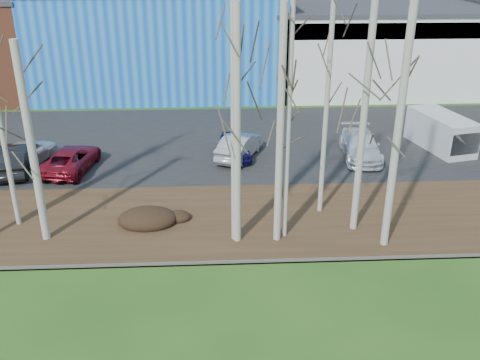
{
  "coord_description": "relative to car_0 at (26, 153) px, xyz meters",
  "views": [
    {
      "loc": [
        -1.9,
        -7.01,
        11.57
      ],
      "look_at": [
        -0.87,
        13.39,
        2.5
      ],
      "focal_mm": 40.0,
      "sensor_mm": 36.0,
      "label": 1
    }
  ],
  "objects": [
    {
      "name": "river",
      "position": [
        12.42,
        -14.16,
        -0.88
      ],
      "size": [
        80.0,
        8.0,
        0.9
      ],
      "primitive_type": null,
      "color": "#151C32",
      "rests_on": "ground"
    },
    {
      "name": "far_bank_rocks",
      "position": [
        12.42,
        -10.06,
        -0.88
      ],
      "size": [
        80.0,
        0.8,
        0.46
      ],
      "primitive_type": null,
      "color": "#47423D",
      "rests_on": "ground"
    },
    {
      "name": "far_bank",
      "position": [
        12.42,
        -6.86,
        -0.8
      ],
      "size": [
        80.0,
        7.0,
        0.15
      ],
      "primitive_type": "cube",
      "color": "#382616",
      "rests_on": "ground"
    },
    {
      "name": "parking_lot",
      "position": [
        12.42,
        3.64,
        -0.81
      ],
      "size": [
        80.0,
        14.0,
        0.14
      ],
      "primitive_type": "cube",
      "color": "black",
      "rests_on": "ground"
    },
    {
      "name": "building_blue",
      "position": [
        6.42,
        17.64,
        3.28
      ],
      "size": [
        20.4,
        12.24,
        8.3
      ],
      "color": "blue",
      "rests_on": "ground"
    },
    {
      "name": "building_white",
      "position": [
        24.42,
        17.62,
        2.54
      ],
      "size": [
        18.36,
        12.24,
        6.8
      ],
      "color": "white",
      "rests_on": "ground"
    },
    {
      "name": "dirt_mound",
      "position": [
        7.47,
        -7.21,
        -0.47
      ],
      "size": [
        2.63,
        1.85,
        0.51
      ],
      "primitive_type": "ellipsoid",
      "color": "black",
      "rests_on": "far_bank"
    },
    {
      "name": "birch_2",
      "position": [
        3.34,
        -8.31,
        3.4
      ],
      "size": [
        0.32,
        0.32,
        8.26
      ],
      "color": "beige",
      "rests_on": "far_bank"
    },
    {
      "name": "birch_3",
      "position": [
        11.26,
        -8.74,
        4.82
      ],
      "size": [
        0.21,
        0.21,
        11.1
      ],
      "color": "beige",
      "rests_on": "far_bank"
    },
    {
      "name": "birch_4",
      "position": [
        11.39,
        -8.87,
        4.07
      ],
      "size": [
        0.3,
        0.3,
        9.59
      ],
      "color": "beige",
      "rests_on": "far_bank"
    },
    {
      "name": "birch_5",
      "position": [
        15.36,
        -6.36,
        4.21
      ],
      "size": [
        0.22,
        0.22,
        9.87
      ],
      "color": "beige",
      "rests_on": "far_bank"
    },
    {
      "name": "birch_6",
      "position": [
        13.42,
        -8.58,
        4.13
      ],
      "size": [
        0.2,
        0.2,
        9.71
      ],
      "color": "beige",
      "rests_on": "far_bank"
    },
    {
      "name": "birch_7",
      "position": [
        17.47,
        -9.49,
        4.94
      ],
      "size": [
        0.31,
        0.31,
        11.33
      ],
      "color": "beige",
      "rests_on": "far_bank"
    },
    {
      "name": "birch_8",
      "position": [
        16.52,
        -8.1,
        4.62
      ],
      "size": [
        0.29,
        0.29,
        10.68
      ],
      "color": "beige",
      "rests_on": "far_bank"
    },
    {
      "name": "birch_10",
      "position": [
        13.06,
        -8.87,
        4.07
      ],
      "size": [
        0.3,
        0.3,
        9.59
      ],
      "color": "beige",
      "rests_on": "far_bank"
    },
    {
      "name": "car_0",
      "position": [
        0.0,
        0.0,
        0.0
      ],
      "size": [
        2.94,
        4.64,
        1.47
      ],
      "primitive_type": "imported",
      "rotation": [
        0.0,
        0.0,
        2.84
      ],
      "color": "silver",
      "rests_on": "parking_lot"
    },
    {
      "name": "car_1",
      "position": [
        -0.34,
        -0.8,
        0.02
      ],
      "size": [
        2.37,
        4.83,
        1.52
      ],
      "primitive_type": "imported",
      "rotation": [
        0.0,
        0.0,
        3.31
      ],
      "color": "black",
      "rests_on": "parking_lot"
    },
    {
      "name": "car_2",
      "position": [
        2.68,
        -0.86,
        -0.09
      ],
      "size": [
        2.83,
        4.95,
        1.3
      ],
      "primitive_type": "imported",
      "rotation": [
        0.0,
        0.0,
        2.99
      ],
      "color": "maroon",
      "rests_on": "parking_lot"
    },
    {
      "name": "car_3",
      "position": [
        11.7,
        0.74,
        -0.09
      ],
      "size": [
        1.91,
        3.93,
        1.29
      ],
      "primitive_type": "imported",
      "rotation": [
        0.0,
        0.0,
        0.1
      ],
      "color": "#161052",
      "rests_on": "parking_lot"
    },
    {
      "name": "car_4",
      "position": [
        11.96,
        0.62,
        -0.03
      ],
      "size": [
        3.08,
        4.55,
        1.42
      ],
      "primitive_type": "imported",
      "rotation": [
        0.0,
        0.0,
        2.74
      ],
      "color": "#ABACAD",
      "rests_on": "parking_lot"
    },
    {
      "name": "car_5",
      "position": [
        18.96,
        0.3,
        -0.02
      ],
      "size": [
        2.45,
        5.09,
        1.43
      ],
      "primitive_type": "imported",
      "rotation": [
        0.0,
        0.0,
        -0.09
      ],
      "color": "white",
      "rests_on": "parking_lot"
    },
    {
      "name": "van_white",
      "position": [
        24.24,
        1.43,
        0.29
      ],
      "size": [
        2.96,
        5.02,
        2.06
      ],
      "rotation": [
        0.0,
        0.0,
        0.22
      ],
      "color": "white",
      "rests_on": "parking_lot"
    }
  ]
}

